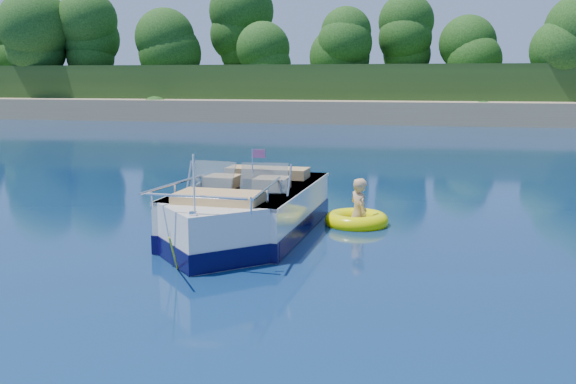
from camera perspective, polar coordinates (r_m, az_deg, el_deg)
name	(u,v)px	position (r m, az deg, el deg)	size (l,w,h in m)	color
ground	(115,287)	(9.79, -15.13, -8.13)	(160.00, 160.00, 0.00)	#091540
shoreline	(391,97)	(72.14, 9.18, 8.31)	(170.00, 59.00, 6.00)	#998058
treeline	(374,44)	(49.48, 7.69, 12.91)	(150.00, 7.12, 8.19)	#322210
motorboat	(245,215)	(12.32, -3.86, -2.09)	(2.42, 6.34, 2.11)	white
tow_tube	(356,220)	(13.40, 6.10, -2.53)	(1.71, 1.71, 0.35)	#FCFF00
boy	(358,224)	(13.47, 6.21, -2.87)	(0.58, 0.38, 1.60)	tan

